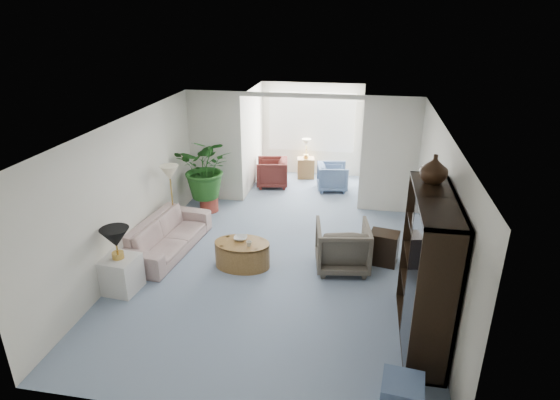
% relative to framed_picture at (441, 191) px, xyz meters
% --- Properties ---
extents(floor, '(6.00, 6.00, 0.00)m').
position_rel_framed_picture_xyz_m(floor, '(-2.46, 0.10, -1.70)').
color(floor, '#7B8BA2').
rests_on(floor, ground).
extents(sunroom_floor, '(2.60, 2.60, 0.00)m').
position_rel_framed_picture_xyz_m(sunroom_floor, '(-2.46, 4.20, -1.70)').
color(sunroom_floor, '#7B8BA2').
rests_on(sunroom_floor, ground).
extents(back_pier_left, '(1.20, 0.12, 2.50)m').
position_rel_framed_picture_xyz_m(back_pier_left, '(-4.36, 3.10, -0.45)').
color(back_pier_left, silver).
rests_on(back_pier_left, ground).
extents(back_pier_right, '(1.20, 0.12, 2.50)m').
position_rel_framed_picture_xyz_m(back_pier_right, '(-0.56, 3.10, -0.45)').
color(back_pier_right, silver).
rests_on(back_pier_right, ground).
extents(back_header, '(2.60, 0.12, 0.10)m').
position_rel_framed_picture_xyz_m(back_header, '(-2.46, 3.10, 0.75)').
color(back_header, silver).
rests_on(back_header, back_pier_left).
extents(window_pane, '(2.20, 0.02, 1.50)m').
position_rel_framed_picture_xyz_m(window_pane, '(-2.46, 5.28, -0.30)').
color(window_pane, white).
extents(window_blinds, '(2.20, 0.02, 1.50)m').
position_rel_framed_picture_xyz_m(window_blinds, '(-2.46, 5.25, -0.30)').
color(window_blinds, white).
extents(framed_picture, '(0.04, 0.50, 0.40)m').
position_rel_framed_picture_xyz_m(framed_picture, '(0.00, 0.00, 0.00)').
color(framed_picture, '#B4AC90').
extents(sofa, '(1.02, 2.16, 0.61)m').
position_rel_framed_picture_xyz_m(sofa, '(-4.51, 0.57, -1.40)').
color(sofa, '#B4A898').
rests_on(sofa, ground).
extents(end_table, '(0.57, 0.57, 0.57)m').
position_rel_framed_picture_xyz_m(end_table, '(-4.71, -0.78, -1.41)').
color(end_table, silver).
rests_on(end_table, ground).
extents(table_lamp, '(0.44, 0.44, 0.30)m').
position_rel_framed_picture_xyz_m(table_lamp, '(-4.71, -0.78, -0.78)').
color(table_lamp, black).
rests_on(table_lamp, end_table).
extents(floor_lamp, '(0.36, 0.36, 0.28)m').
position_rel_framed_picture_xyz_m(floor_lamp, '(-4.68, 1.29, -0.45)').
color(floor_lamp, '#F2E8C0').
rests_on(floor_lamp, ground).
extents(coffee_table, '(1.02, 1.02, 0.45)m').
position_rel_framed_picture_xyz_m(coffee_table, '(-3.04, 0.28, -1.47)').
color(coffee_table, olive).
rests_on(coffee_table, ground).
extents(coffee_bowl, '(0.25, 0.25, 0.06)m').
position_rel_framed_picture_xyz_m(coffee_bowl, '(-3.09, 0.38, -1.22)').
color(coffee_bowl, beige).
rests_on(coffee_bowl, coffee_table).
extents(coffee_cup, '(0.10, 0.10, 0.09)m').
position_rel_framed_picture_xyz_m(coffee_cup, '(-2.89, 0.18, -1.21)').
color(coffee_cup, beige).
rests_on(coffee_cup, coffee_table).
extents(wingback_chair, '(0.99, 1.01, 0.81)m').
position_rel_framed_picture_xyz_m(wingback_chair, '(-1.36, 0.53, -1.29)').
color(wingback_chair, '#5F594B').
rests_on(wingback_chair, ground).
extents(side_table_dark, '(0.54, 0.47, 0.57)m').
position_rel_framed_picture_xyz_m(side_table_dark, '(-0.66, 0.83, -1.41)').
color(side_table_dark, black).
rests_on(side_table_dark, ground).
extents(entertainment_cabinet, '(0.49, 1.84, 2.04)m').
position_rel_framed_picture_xyz_m(entertainment_cabinet, '(-0.23, -1.10, -0.68)').
color(entertainment_cabinet, black).
rests_on(entertainment_cabinet, ground).
extents(cabinet_urn, '(0.35, 0.35, 0.37)m').
position_rel_framed_picture_xyz_m(cabinet_urn, '(-0.23, -0.60, 0.53)').
color(cabinet_urn, '#331E11').
rests_on(cabinet_urn, entertainment_cabinet).
extents(ottoman, '(0.50, 0.50, 0.36)m').
position_rel_framed_picture_xyz_m(ottoman, '(-0.54, -2.38, -1.52)').
color(ottoman, slate).
rests_on(ottoman, ground).
extents(plant_pot, '(0.40, 0.40, 0.32)m').
position_rel_framed_picture_xyz_m(plant_pot, '(-4.35, 2.43, -1.54)').
color(plant_pot, maroon).
rests_on(plant_pot, ground).
extents(house_plant, '(1.21, 1.05, 1.35)m').
position_rel_framed_picture_xyz_m(house_plant, '(-4.35, 2.43, -0.71)').
color(house_plant, '#21571E').
rests_on(house_plant, plant_pot).
extents(sunroom_chair_blue, '(0.82, 0.80, 0.65)m').
position_rel_framed_picture_xyz_m(sunroom_chair_blue, '(-1.79, 4.19, -1.37)').
color(sunroom_chair_blue, slate).
rests_on(sunroom_chair_blue, ground).
extents(sunroom_chair_maroon, '(0.87, 0.85, 0.69)m').
position_rel_framed_picture_xyz_m(sunroom_chair_maroon, '(-3.29, 4.19, -1.35)').
color(sunroom_chair_maroon, '#59201E').
rests_on(sunroom_chair_maroon, ground).
extents(sunroom_table, '(0.48, 0.40, 0.53)m').
position_rel_framed_picture_xyz_m(sunroom_table, '(-2.54, 4.94, -1.44)').
color(sunroom_table, olive).
rests_on(sunroom_table, ground).
extents(shelf_clutter, '(0.30, 1.06, 0.61)m').
position_rel_framed_picture_xyz_m(shelf_clutter, '(-0.28, -1.22, -0.31)').
color(shelf_clutter, '#2B2621').
rests_on(shelf_clutter, entertainment_cabinet).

